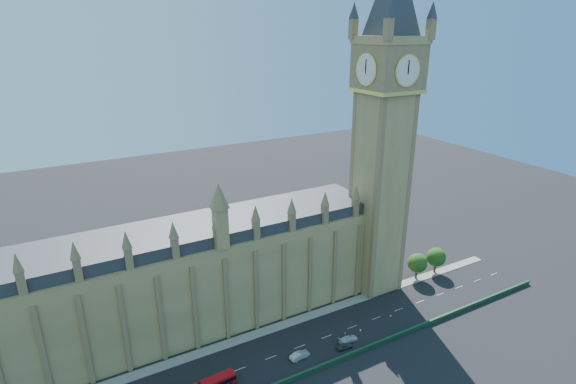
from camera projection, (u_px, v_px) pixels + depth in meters
ground at (285, 352)px, 108.59m from camera, size 400.00×400.00×0.00m
palace_westminster at (154, 286)px, 110.55m from camera, size 120.00×20.00×28.00m
elizabeth_tower at (386, 105)px, 118.66m from camera, size 20.59×20.59×105.00m
bridge_parapet at (304, 374)px, 100.98m from camera, size 160.00×0.60×1.20m
kerb_north at (268, 330)px, 116.37m from camera, size 160.00×3.00×0.16m
tree_east_near at (418, 262)px, 138.68m from camera, size 6.00×6.00×8.50m
tree_east_far at (436, 256)px, 142.32m from camera, size 6.00×6.00×8.50m
car_grey at (344, 346)px, 109.55m from camera, size 4.16×2.03×1.37m
car_silver at (300, 355)px, 106.32m from camera, size 5.16×2.20×1.65m
car_white at (348, 339)px, 111.94m from camera, size 5.21×2.31×1.49m
cone_a at (342, 342)px, 111.60m from camera, size 0.63×0.63×0.77m
cone_b at (391, 316)px, 121.54m from camera, size 0.52×0.52×0.78m
cone_c at (360, 330)px, 115.81m from camera, size 0.49×0.49×0.77m
cone_d at (345, 333)px, 114.73m from camera, size 0.50×0.50×0.66m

